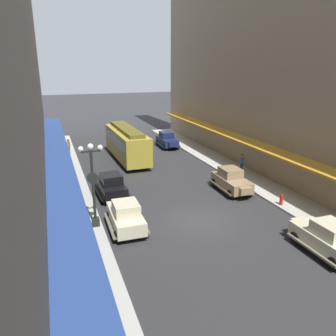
% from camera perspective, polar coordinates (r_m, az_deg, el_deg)
% --- Properties ---
extents(ground_plane, '(200.00, 200.00, 0.00)m').
position_cam_1_polar(ground_plane, '(21.90, 5.36, -8.91)').
color(ground_plane, '#2D2D30').
extents(sidewalk_left, '(3.00, 60.00, 0.15)m').
position_cam_1_polar(sidewalk_left, '(20.17, -14.78, -11.64)').
color(sidewalk_left, '#B7B5AD').
rests_on(sidewalk_left, ground).
extents(sidewalk_right, '(3.00, 60.00, 0.15)m').
position_cam_1_polar(sidewalk_right, '(25.73, 20.78, -5.74)').
color(sidewalk_right, '#B7B5AD').
rests_on(sidewalk_right, ground).
extents(parked_car_0, '(2.27, 4.31, 1.84)m').
position_cam_1_polar(parked_car_0, '(25.62, -9.68, -2.83)').
color(parked_car_0, black).
rests_on(parked_car_0, ground).
extents(parked_car_1, '(2.20, 4.28, 1.84)m').
position_cam_1_polar(parked_car_1, '(20.50, -7.23, -7.96)').
color(parked_car_1, beige).
rests_on(parked_car_1, ground).
extents(parked_car_2, '(2.22, 4.29, 1.84)m').
position_cam_1_polar(parked_car_2, '(40.51, -0.17, 4.87)').
color(parked_car_2, '#19234C').
rests_on(parked_car_2, ground).
extents(parked_car_3, '(2.15, 4.27, 1.84)m').
position_cam_1_polar(parked_car_3, '(19.79, 25.40, -10.59)').
color(parked_car_3, beige).
rests_on(parked_car_3, ground).
extents(parked_car_4, '(2.21, 4.29, 1.84)m').
position_cam_1_polar(parked_car_4, '(26.78, 10.72, -1.99)').
color(parked_car_4, '#997F5B').
rests_on(parked_car_4, ground).
extents(streetcar, '(2.71, 9.65, 3.46)m').
position_cam_1_polar(streetcar, '(35.02, -7.02, 4.37)').
color(streetcar, gold).
rests_on(streetcar, ground).
extents(lamp_post_with_clock, '(1.42, 0.44, 5.16)m').
position_cam_1_polar(lamp_post_with_clock, '(20.25, -12.65, -2.34)').
color(lamp_post_with_clock, black).
rests_on(lamp_post_with_clock, sidewalk_left).
extents(fire_hydrant, '(0.24, 0.24, 0.82)m').
position_cam_1_polar(fire_hydrant, '(24.92, 18.71, -5.05)').
color(fire_hydrant, '#B21E19').
rests_on(fire_hydrant, sidewalk_right).
extents(pedestrian_0, '(0.36, 0.28, 1.67)m').
position_cam_1_polar(pedestrian_0, '(28.42, -16.17, -1.10)').
color(pedestrian_0, '#4C4238').
rests_on(pedestrian_0, sidewalk_left).
extents(pedestrian_1, '(0.36, 0.28, 1.67)m').
position_cam_1_polar(pedestrian_1, '(38.11, -16.52, 3.46)').
color(pedestrian_1, '#4C4238').
rests_on(pedestrian_1, sidewalk_left).
extents(pedestrian_2, '(0.36, 0.28, 1.67)m').
position_cam_1_polar(pedestrian_2, '(17.24, -15.71, -13.45)').
color(pedestrian_2, slate).
rests_on(pedestrian_2, sidewalk_left).
extents(pedestrian_3, '(0.36, 0.24, 1.64)m').
position_cam_1_polar(pedestrian_3, '(34.41, -16.57, 1.98)').
color(pedestrian_3, slate).
rests_on(pedestrian_3, sidewalk_left).
extents(pedestrian_4, '(0.36, 0.28, 1.67)m').
position_cam_1_polar(pedestrian_4, '(20.21, -14.32, -8.57)').
color(pedestrian_4, '#4C4238').
rests_on(pedestrian_4, sidewalk_left).
extents(pedestrian_5, '(0.36, 0.28, 1.67)m').
position_cam_1_polar(pedestrian_5, '(31.18, 12.38, 0.80)').
color(pedestrian_5, '#2D2D33').
rests_on(pedestrian_5, sidewalk_right).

